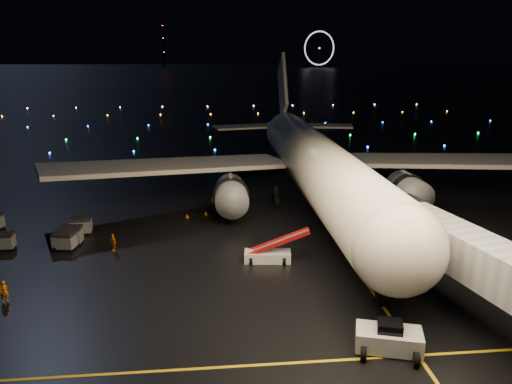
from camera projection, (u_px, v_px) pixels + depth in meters
ground at (206, 84)px, 327.90m from camera, size 2000.00×2000.00×0.00m
lane_centre at (326, 226)px, 55.69m from camera, size 0.25×80.00×0.02m
lane_cross at (146, 372)px, 30.07m from camera, size 60.00×0.25×0.02m
airliner at (311, 129)px, 63.21m from camera, size 67.29×64.02×18.81m
pushback_tug at (389, 336)px, 32.10m from camera, size 4.65×3.32×1.99m
belt_loader at (268, 246)px, 45.84m from camera, size 6.40×2.40×3.03m
crew_a at (4, 291)px, 38.41m from camera, size 0.76×0.66×1.76m
crew_c at (113, 242)px, 48.48m from camera, size 0.98×1.07×1.76m
safety_cone_0 at (206, 213)px, 59.57m from camera, size 0.47×0.47×0.50m
safety_cone_1 at (212, 199)px, 65.25m from camera, size 0.48×0.48×0.47m
safety_cone_2 at (187, 216)px, 58.58m from camera, size 0.46×0.46×0.45m
safety_cone_3 at (85, 186)px, 71.52m from camera, size 0.47×0.47×0.51m
ferris_wheel at (319, 50)px, 740.31m from camera, size 49.33×16.80×52.00m
radio_mast at (164, 45)px, 735.63m from camera, size 1.80×1.80×64.00m
taxiway_lights at (209, 121)px, 141.77m from camera, size 164.00×92.00×0.36m
baggage_cart_0 at (71, 235)px, 50.31m from camera, size 2.19×1.56×1.83m
baggage_cart_1 at (81, 226)px, 53.16m from camera, size 2.18×1.60×1.78m
baggage_cart_2 at (64, 241)px, 48.84m from camera, size 2.26×1.78×1.71m
baggage_cart_3 at (3, 241)px, 48.88m from camera, size 2.00×1.43×1.66m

